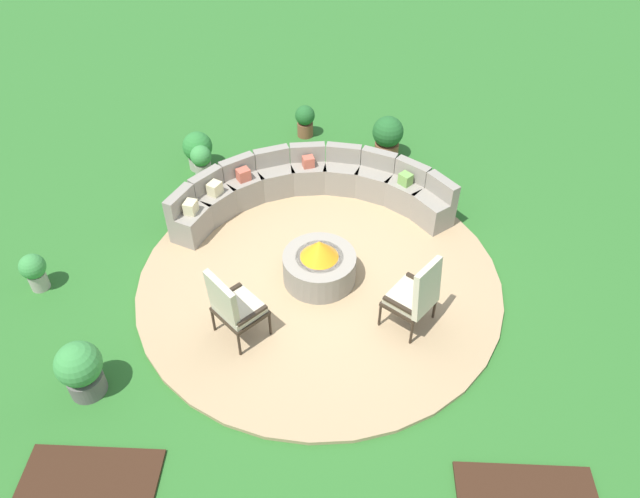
# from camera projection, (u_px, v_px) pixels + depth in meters

# --- Properties ---
(ground_plane) EXTENTS (24.00, 24.00, 0.00)m
(ground_plane) POSITION_uv_depth(u_px,v_px,m) (319.00, 281.00, 8.76)
(ground_plane) COLOR #2D6B28
(patio_circle) EXTENTS (5.20, 5.20, 0.06)m
(patio_circle) POSITION_uv_depth(u_px,v_px,m) (319.00, 280.00, 8.74)
(patio_circle) COLOR tan
(patio_circle) RESTS_ON ground_plane
(fire_pit) EXTENTS (1.04, 1.04, 0.71)m
(fire_pit) POSITION_uv_depth(u_px,v_px,m) (319.00, 265.00, 8.54)
(fire_pit) COLOR gray
(fire_pit) RESTS_ON patio_circle
(curved_stone_bench) EXTENTS (4.39, 1.92, 0.77)m
(curved_stone_bench) POSITION_uv_depth(u_px,v_px,m) (309.00, 189.00, 9.78)
(curved_stone_bench) COLOR gray
(curved_stone_bench) RESTS_ON patio_circle
(lounge_chair_front_left) EXTENTS (0.80, 0.82, 1.15)m
(lounge_chair_front_left) POSITION_uv_depth(u_px,v_px,m) (233.00, 306.00, 7.56)
(lounge_chair_front_left) COLOR #2D2319
(lounge_chair_front_left) RESTS_ON patio_circle
(lounge_chair_front_right) EXTENTS (0.78, 0.83, 1.14)m
(lounge_chair_front_right) POSITION_uv_depth(u_px,v_px,m) (416.00, 295.00, 7.70)
(lounge_chair_front_right) COLOR #2D2319
(lounge_chair_front_right) RESTS_ON patio_circle
(potted_plant_0) EXTENTS (0.37, 0.37, 0.62)m
(potted_plant_0) POSITION_uv_depth(u_px,v_px,m) (305.00, 120.00, 11.43)
(potted_plant_0) COLOR brown
(potted_plant_0) RESTS_ON ground_plane
(potted_plant_1) EXTENTS (0.52, 0.52, 0.69)m
(potted_plant_1) POSITION_uv_depth(u_px,v_px,m) (198.00, 149.00, 10.62)
(potted_plant_1) COLOR #A89E8E
(potted_plant_1) RESTS_ON ground_plane
(potted_plant_2) EXTENTS (0.55, 0.55, 0.79)m
(potted_plant_2) POSITION_uv_depth(u_px,v_px,m) (80.00, 369.00, 7.11)
(potted_plant_2) COLOR #605B56
(potted_plant_2) RESTS_ON ground_plane
(potted_plant_3) EXTENTS (0.36, 0.36, 0.62)m
(potted_plant_3) POSITION_uv_depth(u_px,v_px,m) (202.00, 160.00, 10.42)
(potted_plant_3) COLOR #A89E8E
(potted_plant_3) RESTS_ON ground_plane
(potted_plant_4) EXTENTS (0.36, 0.36, 0.59)m
(potted_plant_4) POSITION_uv_depth(u_px,v_px,m) (34.00, 270.00, 8.45)
(potted_plant_4) COLOR #A89E8E
(potted_plant_4) RESTS_ON ground_plane
(potted_plant_5) EXTENTS (0.55, 0.55, 0.81)m
(potted_plant_5) POSITION_uv_depth(u_px,v_px,m) (388.00, 136.00, 10.81)
(potted_plant_5) COLOR brown
(potted_plant_5) RESTS_ON ground_plane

